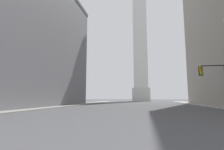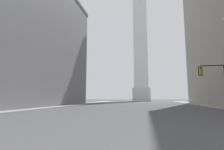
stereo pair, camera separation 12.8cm
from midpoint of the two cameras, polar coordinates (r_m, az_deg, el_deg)
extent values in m
cube|color=gray|center=(35.90, -17.79, -9.67)|extent=(5.00, 101.02, 0.15)
cube|color=silver|center=(85.48, 9.69, -6.35)|extent=(8.26, 8.26, 6.34)
cube|color=silver|center=(91.21, 9.26, 13.09)|extent=(6.61, 6.61, 54.40)
cylinder|color=black|center=(27.76, 30.51, 2.69)|extent=(3.53, 0.14, 0.14)
cube|color=#E5B20F|center=(27.11, 27.09, 1.26)|extent=(0.38, 0.38, 1.10)
cube|color=black|center=(27.28, 27.03, 1.20)|extent=(0.58, 0.09, 1.32)
sphere|color=#410907|center=(26.97, 27.12, 2.03)|extent=(0.22, 0.22, 0.22)
sphere|color=#483506|center=(26.92, 27.16, 1.31)|extent=(0.22, 0.22, 0.22)
sphere|color=green|center=(26.87, 27.20, 0.60)|extent=(0.22, 0.22, 0.22)
camera|label=1|loc=(0.06, -89.92, -0.01)|focal=28.00mm
camera|label=2|loc=(0.06, 90.08, 0.01)|focal=28.00mm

